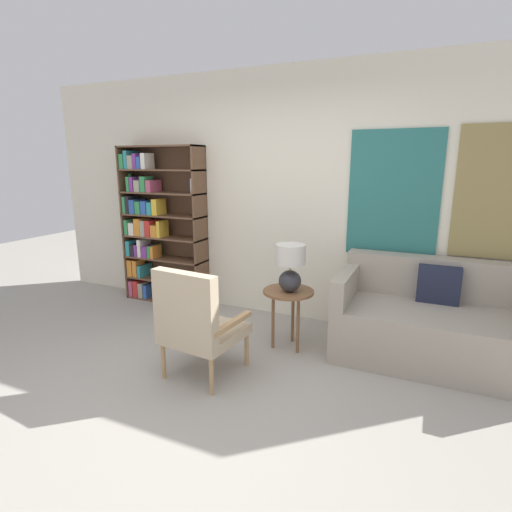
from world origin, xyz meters
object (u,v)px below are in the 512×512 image
side_table (288,298)px  couch (435,324)px  table_lamp (290,265)px  bookshelf (154,225)px  armchair (196,321)px

side_table → couch: bearing=14.8°
couch → table_lamp: 1.38m
bookshelf → couch: size_ratio=1.14×
table_lamp → bookshelf: bearing=161.9°
armchair → bookshelf: bearing=135.9°
armchair → couch: 2.10m
bookshelf → table_lamp: 2.13m
armchair → table_lamp: bearing=58.0°
bookshelf → side_table: bearing=-17.6°
armchair → side_table: 0.96m
armchair → side_table: (0.48, 0.83, -0.01)m
couch → table_lamp: bearing=-163.7°
side_table → armchair: bearing=-120.0°
side_table → table_lamp: bearing=-52.1°
armchair → side_table: bearing=60.0°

